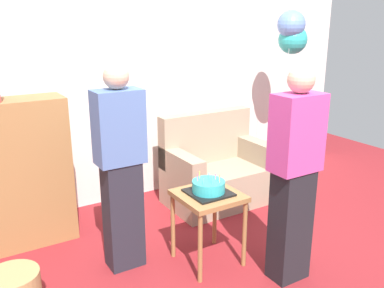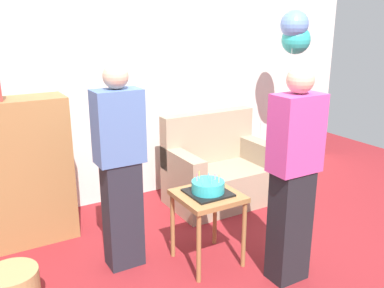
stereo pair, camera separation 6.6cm
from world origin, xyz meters
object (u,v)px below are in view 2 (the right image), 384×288
Objects in this scene: couch at (218,171)px; handbag at (290,204)px; balloon_bunch at (295,30)px; side_table at (208,204)px; birthday_cake at (208,188)px; bookshelf at (22,170)px; person_holding_cake at (293,177)px; person_blowing_candles at (120,168)px.

handbag is at bearing -54.37° from couch.
side_table is at bearing -151.06° from balloon_bunch.
balloon_bunch is (1.70, 0.94, 1.15)m from birthday_cake.
handbag is (2.41, -0.79, -0.57)m from bookshelf.
couch reaches higher than handbag.
handbag is at bearing -109.39° from person_holding_cake.
couch is 1.26m from birthday_cake.
couch is at bearing 52.42° from birthday_cake.
birthday_cake is at bearing -42.68° from bookshelf.
bookshelf reaches higher than handbag.
handbag is at bearing -18.21° from bookshelf.
balloon_bunch reaches higher than person_blowing_candles.
handbag is (1.21, 0.32, -0.56)m from birthday_cake.
balloon_bunch is (1.30, 1.44, 0.98)m from person_holding_cake.
balloon_bunch is at bearing 28.94° from birthday_cake.
balloon_bunch is at bearing 9.28° from person_blowing_candles.
couch is 1.23m from side_table.
balloon_bunch is at bearing -106.92° from person_holding_cake.
person_blowing_candles is at bearing -179.90° from handbag.
balloon_bunch is (0.96, -0.02, 1.47)m from couch.
birthday_cake reaches higher than handbag.
balloon_bunch is at bearing 51.65° from handbag.
birthday_cake is 1.14× the size of handbag.
bookshelf is 0.97× the size of person_holding_cake.
handbag is at bearing -128.35° from balloon_bunch.
handbag is at bearing 14.64° from side_table.
handbag is (0.47, -0.65, -0.24)m from couch.
balloon_bunch is (2.31, 0.63, 0.98)m from person_blowing_candles.
person_holding_cake reaches higher than couch.
person_blowing_candles is at bearing -154.09° from couch.
person_holding_cake is (0.41, -0.50, 0.18)m from birthday_cake.
side_table is (1.20, -1.11, -0.16)m from bookshelf.
person_holding_cake is at bearing -102.83° from couch.
person_blowing_candles is (-1.34, -0.65, 0.49)m from couch.
couch is 1.58m from person_holding_cake.
birthday_cake is at bearing -165.36° from handbag.
couch reaches higher than side_table.
birthday_cake reaches higher than side_table.
bookshelf is at bearing 137.32° from birthday_cake.
couch is at bearing 52.42° from side_table.
couch is 0.69× the size of bookshelf.
bookshelf is (-1.95, 0.14, 0.33)m from couch.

